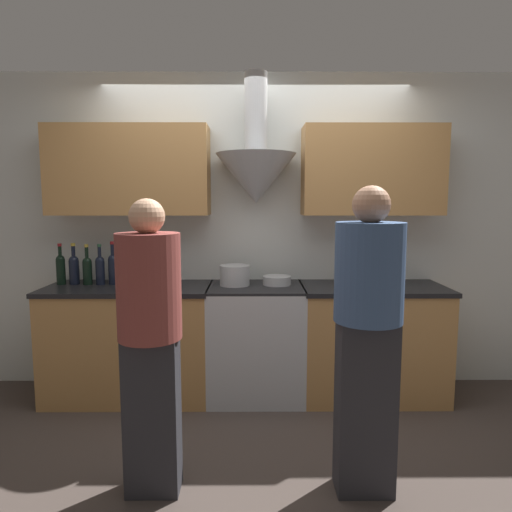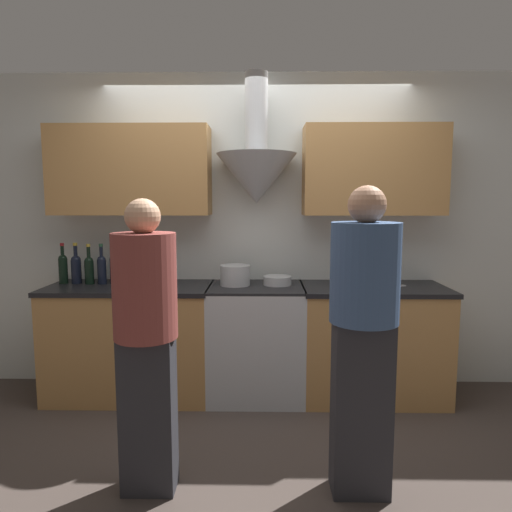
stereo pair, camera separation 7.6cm
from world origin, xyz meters
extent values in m
plane|color=#423833|center=(0.00, 0.00, 0.00)|extent=(12.00, 12.00, 0.00)
cube|color=silver|center=(0.00, 0.68, 1.30)|extent=(8.40, 0.06, 2.60)
cone|color=#B7BABC|center=(0.00, 0.48, 1.74)|extent=(0.64, 0.64, 0.39)
cylinder|color=#B7BABC|center=(0.00, 0.48, 2.24)|extent=(0.18, 0.18, 0.62)
cube|color=#B27F47|center=(-1.01, 0.50, 1.80)|extent=(1.26, 0.32, 0.70)
cube|color=#B27F47|center=(0.93, 0.50, 1.80)|extent=(1.10, 0.32, 0.70)
cube|color=#B27F47|center=(-1.01, 0.35, 0.43)|extent=(1.26, 0.60, 0.86)
cube|color=black|center=(-1.01, 0.35, 0.88)|extent=(1.29, 0.62, 0.03)
cube|color=#B27F47|center=(0.93, 0.35, 0.43)|extent=(1.10, 0.60, 0.86)
cube|color=black|center=(0.93, 0.35, 0.88)|extent=(1.13, 0.62, 0.03)
cube|color=#B7BABC|center=(0.00, 0.35, 0.44)|extent=(0.75, 0.60, 0.88)
cube|color=black|center=(0.00, 0.06, 0.40)|extent=(0.52, 0.01, 0.39)
cube|color=black|center=(0.00, 0.35, 0.89)|extent=(0.75, 0.60, 0.02)
cube|color=#B7BABC|center=(0.00, 0.62, 0.83)|extent=(0.75, 0.06, 0.10)
cylinder|color=black|center=(-1.56, 0.44, 1.00)|extent=(0.07, 0.07, 0.20)
sphere|color=black|center=(-1.56, 0.44, 1.10)|extent=(0.07, 0.07, 0.07)
cylinder|color=black|center=(-1.56, 0.44, 1.16)|extent=(0.03, 0.03, 0.09)
cylinder|color=maroon|center=(-1.56, 0.44, 1.21)|extent=(0.03, 0.03, 0.02)
cylinder|color=black|center=(-1.46, 0.44, 0.99)|extent=(0.08, 0.08, 0.19)
sphere|color=black|center=(-1.46, 0.44, 1.09)|extent=(0.08, 0.08, 0.08)
cylinder|color=black|center=(-1.46, 0.44, 1.16)|extent=(0.03, 0.03, 0.10)
cylinder|color=gold|center=(-1.46, 0.44, 1.22)|extent=(0.03, 0.03, 0.02)
cylinder|color=black|center=(-1.35, 0.43, 0.99)|extent=(0.07, 0.07, 0.18)
sphere|color=black|center=(-1.35, 0.43, 1.08)|extent=(0.07, 0.07, 0.07)
cylinder|color=black|center=(-1.35, 0.43, 1.15)|extent=(0.03, 0.03, 0.10)
cylinder|color=gold|center=(-1.35, 0.43, 1.21)|extent=(0.03, 0.03, 0.02)
cylinder|color=black|center=(-1.25, 0.43, 0.99)|extent=(0.07, 0.07, 0.19)
sphere|color=black|center=(-1.25, 0.43, 1.09)|extent=(0.07, 0.07, 0.07)
cylinder|color=black|center=(-1.25, 0.43, 1.15)|extent=(0.03, 0.03, 0.09)
cylinder|color=#234C33|center=(-1.25, 0.43, 1.21)|extent=(0.03, 0.03, 0.02)
cylinder|color=black|center=(-1.15, 0.44, 1.00)|extent=(0.07, 0.07, 0.20)
sphere|color=black|center=(-1.15, 0.44, 1.10)|extent=(0.07, 0.07, 0.07)
cylinder|color=black|center=(-1.15, 0.44, 1.17)|extent=(0.03, 0.03, 0.10)
cylinder|color=maroon|center=(-1.15, 0.44, 1.23)|extent=(0.03, 0.03, 0.02)
cylinder|color=black|center=(-1.04, 0.44, 0.99)|extent=(0.07, 0.07, 0.19)
sphere|color=black|center=(-1.04, 0.44, 1.09)|extent=(0.07, 0.07, 0.07)
cylinder|color=black|center=(-1.04, 0.44, 1.16)|extent=(0.03, 0.03, 0.10)
cylinder|color=gold|center=(-1.04, 0.44, 1.22)|extent=(0.03, 0.03, 0.02)
cylinder|color=black|center=(-0.94, 0.43, 1.00)|extent=(0.08, 0.08, 0.20)
sphere|color=black|center=(-0.94, 0.43, 1.10)|extent=(0.07, 0.07, 0.07)
cylinder|color=black|center=(-0.94, 0.43, 1.17)|extent=(0.03, 0.03, 0.11)
cylinder|color=#234C33|center=(-0.94, 0.43, 1.23)|extent=(0.03, 0.03, 0.02)
cylinder|color=#B7BABC|center=(-0.17, 0.39, 0.98)|extent=(0.24, 0.24, 0.16)
cylinder|color=#B7BABC|center=(0.17, 0.41, 0.93)|extent=(0.22, 0.22, 0.07)
sphere|color=orange|center=(0.72, 0.57, 0.94)|extent=(0.08, 0.08, 0.08)
cube|color=silver|center=(1.11, 0.36, 0.90)|extent=(0.13, 0.07, 0.01)
cube|color=black|center=(1.01, 0.33, 0.90)|extent=(0.08, 0.04, 0.01)
cube|color=#28282D|center=(-0.56, -0.87, 0.43)|extent=(0.28, 0.18, 0.85)
cylinder|color=brown|center=(-0.56, -0.87, 1.13)|extent=(0.33, 0.33, 0.55)
sphere|color=tan|center=(-0.56, -0.87, 1.48)|extent=(0.18, 0.18, 0.18)
cube|color=#28282D|center=(0.58, -0.87, 0.47)|extent=(0.30, 0.20, 0.94)
cylinder|color=#38517A|center=(0.58, -0.87, 1.20)|extent=(0.35, 0.35, 0.51)
sphere|color=#AD7A5B|center=(0.58, -0.87, 1.54)|extent=(0.19, 0.19, 0.19)
camera|label=1|loc=(-0.02, -3.18, 1.56)|focal=32.00mm
camera|label=2|loc=(0.06, -3.18, 1.56)|focal=32.00mm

